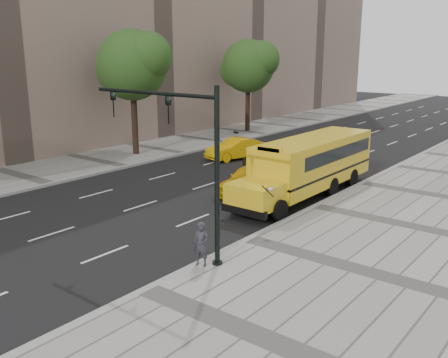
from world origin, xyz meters
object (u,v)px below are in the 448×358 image
Objects in this scene: tree_b at (133,65)px; tree_c at (249,66)px; traffic_signal at (186,150)px; school_bus at (311,162)px; taxi_far at (236,149)px; pedestrian at (201,244)px; taxi_near at (251,179)px.

tree_c is (-0.00, 14.05, -0.38)m from tree_b.
tree_b is 19.56m from traffic_signal.
school_bus is 9.77m from taxi_far.
tree_c is 5.40× the size of pedestrian.
tree_c reaches higher than traffic_signal.
pedestrian is 3.35m from traffic_signal.
tree_b is at bearing 143.50° from traffic_signal.
traffic_signal reaches higher than school_bus.
tree_b is 1.95× the size of taxi_near.
tree_c is 1.34× the size of traffic_signal.
tree_c is 31.35m from pedestrian.
taxi_far is at bearing 29.79° from tree_b.
traffic_signal is at bearing -58.64° from tree_c.
school_bus is (14.91, -1.01, -4.79)m from tree_b.
school_bus is 2.50× the size of taxi_near.
tree_c is at bearing 134.70° from school_bus.
pedestrian is at bearing -57.42° from tree_c.
taxi_near is at bearing -141.00° from school_bus.
traffic_signal is at bearing -70.86° from taxi_near.
traffic_signal is at bearing 135.93° from pedestrian.
taxi_far is at bearing 102.29° from pedestrian.
taxi_near is 2.92× the size of pedestrian.
tree_c is 1.92× the size of taxi_far.
tree_b is 21.26m from pedestrian.
taxi_near is 9.91m from pedestrian.
traffic_signal is (3.19, -8.51, 3.30)m from taxi_near.
tree_b is 5.68× the size of pedestrian.
traffic_signal is (15.60, -11.54, -2.46)m from tree_b.
taxi_far is at bearing 121.24° from traffic_signal.
school_bus is (14.91, -15.06, -4.41)m from tree_c.
taxi_far is 2.82× the size of pedestrian.
tree_b is at bearing -89.99° from tree_c.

